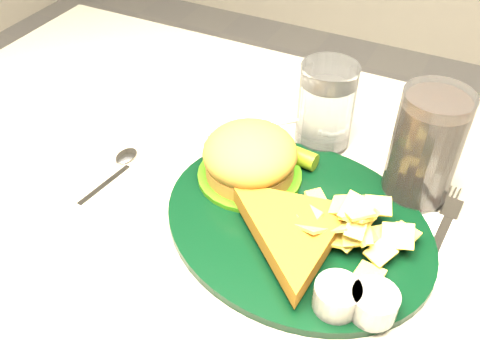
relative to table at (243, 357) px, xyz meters
The scene contains 8 objects.
table is the anchor object (origin of this frame).
dinner_plate 0.42m from the table, ahead, with size 0.35×0.29×0.08m, color black, non-canonical shape.
water_glass 0.47m from the table, 76.22° to the left, with size 0.08×0.08×0.13m, color white.
cola_glass 0.51m from the table, 32.31° to the left, with size 0.08×0.08×0.16m, color black.
fork_napkin 0.45m from the table, ahead, with size 0.13×0.17×0.01m, color white, non-canonical shape.
spoon 0.42m from the table, 164.60° to the right, with size 0.03×0.13×0.01m, color silver, non-canonical shape.
ramekin 0.47m from the table, 139.80° to the left, with size 0.05×0.05×0.03m, color white.
wrapped_straw 0.42m from the table, 104.12° to the left, with size 0.21×0.07×0.01m, color white, non-canonical shape.
Camera 1 is at (0.22, -0.45, 1.24)m, focal length 40.00 mm.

